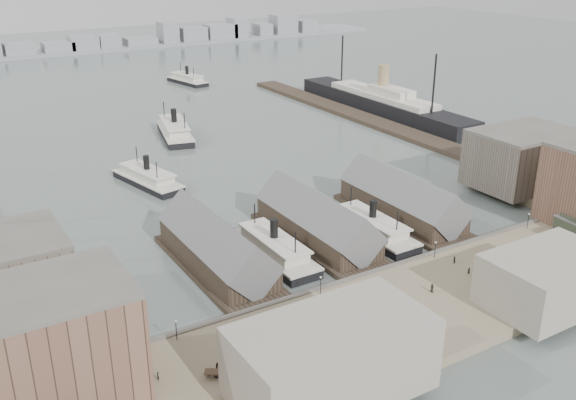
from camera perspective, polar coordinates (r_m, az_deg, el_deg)
ground at (r=140.79m, az=6.38°, el=-6.18°), size 900.00×900.00×0.00m
quay at (r=127.26m, az=11.92°, el=-9.32°), size 180.00×30.00×2.00m
seawall at (r=136.69m, az=7.73°, el=-6.61°), size 180.00×1.20×2.30m
east_wharf at (r=251.98m, az=8.17°, el=6.71°), size 10.00×180.00×1.60m
ferry_shed_west at (r=139.50m, az=-6.36°, el=-4.31°), size 14.00×42.00×12.60m
ferry_shed_center at (r=151.01m, az=2.59°, el=-2.07°), size 14.00×42.00×12.60m
ferry_shed_east at (r=165.83m, az=10.08°, el=-0.14°), size 14.00×42.00×12.60m
warehouse_west_front at (r=101.85m, az=-22.52°, el=-12.67°), size 32.00×18.00×18.00m
warehouse_east_back at (r=192.20m, az=20.09°, el=3.47°), size 28.00×20.00×15.00m
street_bldg_center at (r=131.26m, az=22.20°, el=-6.56°), size 24.00×16.00×10.00m
street_bldg_west at (r=99.41m, az=3.87°, el=-13.83°), size 30.00×16.00×12.00m
lamp_post_far_w at (r=113.91m, az=-9.93°, el=-11.00°), size 0.44×0.44×3.92m
lamp_post_near_w at (r=125.75m, az=2.93°, el=-7.27°), size 0.44×0.44×3.92m
lamp_post_near_e at (r=143.01m, az=12.97°, el=-4.05°), size 0.44×0.44×3.92m
lamp_post_far_e at (r=163.98m, az=20.60°, el=-1.50°), size 0.44×0.44×3.92m
far_shore at (r=442.43m, az=-21.67°, el=12.37°), size 500.00×40.00×15.72m
ferry_docked_west at (r=143.97m, az=-1.24°, el=-4.33°), size 8.34×27.81×9.93m
ferry_docked_east at (r=155.77m, az=7.48°, el=-2.41°), size 8.20×27.34×9.77m
ferry_open_near at (r=191.32m, az=-12.37°, el=1.94°), size 13.69×27.84×9.55m
ferry_open_mid at (r=237.50m, az=-10.03°, el=6.12°), size 16.33×32.69×11.21m
ferry_open_far at (r=330.89m, az=-8.93°, el=10.55°), size 12.86×27.03×9.28m
ocean_steamer at (r=271.69m, az=8.41°, el=8.57°), size 13.56×99.08×19.82m
tram at (r=163.98m, az=24.07°, el=-2.35°), size 3.52×10.62×3.71m
horse_cart_left at (r=106.89m, az=-6.14°, el=-14.43°), size 4.69×3.82×1.72m
horse_cart_center at (r=125.87m, az=7.76°, el=-8.43°), size 4.87×1.56×1.59m
horse_cart_right at (r=144.24m, az=19.65°, el=-5.45°), size 4.71×2.04×1.57m
pedestrian_0 at (r=106.27m, az=-11.49°, el=-15.10°), size 0.55×0.66×1.56m
pedestrian_1 at (r=105.60m, az=-1.88°, el=-14.79°), size 1.00×1.08×1.79m
pedestrian_2 at (r=118.33m, az=-1.13°, el=-10.30°), size 1.17×1.36×1.83m
pedestrian_3 at (r=115.30m, az=6.19°, el=-11.45°), size 1.02×0.65×1.62m
pedestrian_4 at (r=130.23m, az=12.68°, el=-7.65°), size 0.62×0.91×1.80m
pedestrian_5 at (r=138.55m, az=15.77°, el=-6.10°), size 0.71×0.60×1.67m
pedestrian_6 at (r=142.51m, az=14.54°, el=-5.16°), size 0.82×0.66×1.60m
pedestrian_7 at (r=147.24m, az=21.82°, el=-5.17°), size 1.18×0.76×1.73m
pedestrian_8 at (r=161.67m, az=23.84°, el=-3.07°), size 1.01×0.49×1.67m
pedestrian_10 at (r=121.06m, az=0.36°, el=-9.53°), size 0.73×0.75×1.67m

